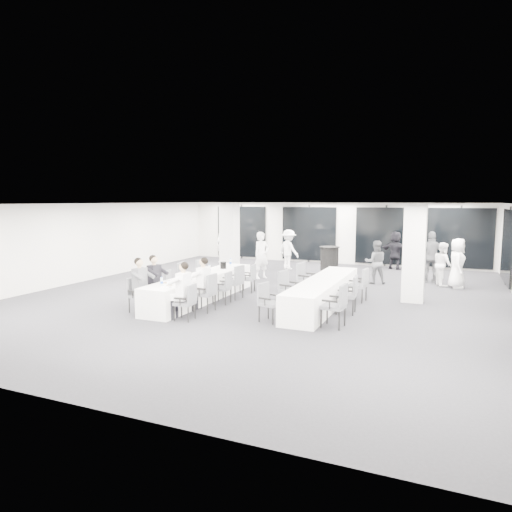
% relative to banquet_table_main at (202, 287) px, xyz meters
% --- Properties ---
extents(room, '(14.04, 16.04, 2.84)m').
position_rel_banquet_table_main_xyz_m(room, '(2.39, 2.37, 1.01)').
color(room, '#232328').
rests_on(room, ground).
extents(column_left, '(0.60, 0.60, 2.80)m').
position_rel_banquet_table_main_xyz_m(column_left, '(-1.29, 4.46, 1.02)').
color(column_left, silver).
rests_on(column_left, floor).
extents(column_right, '(0.60, 0.60, 2.80)m').
position_rel_banquet_table_main_xyz_m(column_right, '(5.71, 2.26, 1.02)').
color(column_right, silver).
rests_on(column_right, floor).
extents(banquet_table_main, '(0.90, 5.00, 0.75)m').
position_rel_banquet_table_main_xyz_m(banquet_table_main, '(0.00, 0.00, 0.00)').
color(banquet_table_main, white).
rests_on(banquet_table_main, floor).
extents(banquet_table_side, '(0.90, 5.00, 0.75)m').
position_rel_banquet_table_main_xyz_m(banquet_table_side, '(3.48, 0.63, 0.00)').
color(banquet_table_side, white).
rests_on(banquet_table_side, floor).
extents(cocktail_table, '(0.80, 0.80, 1.11)m').
position_rel_banquet_table_main_xyz_m(cocktail_table, '(2.31, 5.99, 0.19)').
color(cocktail_table, black).
rests_on(cocktail_table, floor).
extents(chair_main_left_near, '(0.52, 0.56, 0.90)m').
position_rel_banquet_table_main_xyz_m(chair_main_left_near, '(-0.83, -1.90, 0.14)').
color(chair_main_left_near, '#4F5156').
rests_on(chair_main_left_near, floor).
extents(chair_main_left_second, '(0.50, 0.56, 0.98)m').
position_rel_banquet_table_main_xyz_m(chair_main_left_second, '(-0.84, -1.28, 0.18)').
color(chair_main_left_second, '#4F5156').
rests_on(chair_main_left_second, floor).
extents(chair_main_left_mid, '(0.51, 0.55, 0.87)m').
position_rel_banquet_table_main_xyz_m(chair_main_left_mid, '(-0.82, -0.29, 0.12)').
color(chair_main_left_mid, '#4F5156').
rests_on(chair_main_left_mid, floor).
extents(chair_main_left_fourth, '(0.60, 0.63, 1.00)m').
position_rel_banquet_table_main_xyz_m(chair_main_left_fourth, '(-0.84, 0.47, 0.20)').
color(chair_main_left_fourth, '#4F5156').
rests_on(chair_main_left_fourth, floor).
extents(chair_main_left_far, '(0.53, 0.58, 0.96)m').
position_rel_banquet_table_main_xyz_m(chair_main_left_far, '(-0.83, 1.62, 0.17)').
color(chair_main_left_far, '#4F5156').
rests_on(chair_main_left_far, floor).
extents(chair_main_right_near, '(0.48, 0.53, 0.89)m').
position_rel_banquet_table_main_xyz_m(chair_main_right_near, '(0.83, -2.12, 0.13)').
color(chair_main_right_near, '#4F5156').
rests_on(chair_main_right_near, floor).
extents(chair_main_right_second, '(0.51, 0.57, 1.00)m').
position_rel_banquet_table_main_xyz_m(chair_main_right_second, '(0.84, -1.16, 0.20)').
color(chair_main_right_second, '#4F5156').
rests_on(chair_main_right_second, floor).
extents(chair_main_right_mid, '(0.49, 0.54, 0.91)m').
position_rel_banquet_table_main_xyz_m(chair_main_right_mid, '(0.83, -0.16, 0.14)').
color(chair_main_right_mid, '#4F5156').
rests_on(chair_main_right_mid, floor).
extents(chair_main_right_fourth, '(0.56, 0.61, 1.00)m').
position_rel_banquet_table_main_xyz_m(chair_main_right_fourth, '(0.84, 0.54, 0.20)').
color(chair_main_right_fourth, '#4F5156').
rests_on(chair_main_right_fourth, floor).
extents(chair_main_right_far, '(0.51, 0.55, 0.89)m').
position_rel_banquet_table_main_xyz_m(chair_main_right_far, '(0.83, 1.62, 0.13)').
color(chair_main_right_far, '#4F5156').
rests_on(chair_main_right_far, floor).
extents(chair_side_left_near, '(0.55, 0.59, 0.93)m').
position_rel_banquet_table_main_xyz_m(chair_side_left_near, '(2.65, -1.42, 0.15)').
color(chair_side_left_near, '#4F5156').
rests_on(chair_side_left_near, floor).
extents(chair_side_left_mid, '(0.60, 0.64, 1.02)m').
position_rel_banquet_table_main_xyz_m(chair_side_left_mid, '(2.64, 0.08, 0.21)').
color(chair_side_left_mid, '#4F5156').
rests_on(chair_side_left_mid, floor).
extents(chair_side_left_far, '(0.60, 0.64, 1.03)m').
position_rel_banquet_table_main_xyz_m(chair_side_left_far, '(2.64, 1.68, 0.21)').
color(chair_side_left_far, '#4F5156').
rests_on(chair_side_left_far, floor).
extents(chair_side_right_near, '(0.55, 0.61, 1.02)m').
position_rel_banquet_table_main_xyz_m(chair_side_right_near, '(4.32, -1.32, 0.21)').
color(chair_side_right_near, '#4F5156').
rests_on(chair_side_right_near, floor).
extents(chair_side_right_mid, '(0.53, 0.58, 0.99)m').
position_rel_banquet_table_main_xyz_m(chair_side_right_mid, '(4.32, 0.09, 0.19)').
color(chair_side_right_mid, '#4F5156').
rests_on(chair_side_right_mid, floor).
extents(chair_side_right_far, '(0.54, 0.59, 0.97)m').
position_rel_banquet_table_main_xyz_m(chair_side_right_far, '(4.31, 1.61, 0.18)').
color(chair_side_right_far, '#4F5156').
rests_on(chair_side_right_far, floor).
extents(seated_guest_a, '(0.50, 0.38, 1.44)m').
position_rel_banquet_table_main_xyz_m(seated_guest_a, '(-0.67, -1.91, 0.44)').
color(seated_guest_a, '#4E5055').
rests_on(seated_guest_a, floor).
extents(seated_guest_b, '(0.50, 0.38, 1.44)m').
position_rel_banquet_table_main_xyz_m(seated_guest_b, '(-0.67, -1.28, 0.44)').
color(seated_guest_b, black).
rests_on(seated_guest_b, floor).
extents(seated_guest_c, '(0.50, 0.38, 1.44)m').
position_rel_banquet_table_main_xyz_m(seated_guest_c, '(0.67, -2.13, 0.44)').
color(seated_guest_c, white).
rests_on(seated_guest_c, floor).
extents(seated_guest_d, '(0.50, 0.38, 1.44)m').
position_rel_banquet_table_main_xyz_m(seated_guest_d, '(0.67, -1.16, 0.44)').
color(seated_guest_d, white).
rests_on(seated_guest_d, floor).
extents(standing_guest_a, '(0.87, 0.92, 1.98)m').
position_rel_banquet_table_main_xyz_m(standing_guest_a, '(0.18, 4.17, 0.61)').
color(standing_guest_a, white).
rests_on(standing_guest_a, floor).
extents(standing_guest_b, '(0.93, 0.71, 1.72)m').
position_rel_banquet_table_main_xyz_m(standing_guest_b, '(4.27, 4.73, 0.48)').
color(standing_guest_b, '#4E5055').
rests_on(standing_guest_b, floor).
extents(standing_guest_c, '(1.37, 1.12, 1.89)m').
position_rel_banquet_table_main_xyz_m(standing_guest_c, '(0.34, 6.79, 0.57)').
color(standing_guest_c, white).
rests_on(standing_guest_c, floor).
extents(standing_guest_d, '(1.29, 0.83, 2.06)m').
position_rel_banquet_table_main_xyz_m(standing_guest_d, '(6.06, 5.72, 0.66)').
color(standing_guest_d, '#4E5055').
rests_on(standing_guest_d, floor).
extents(standing_guest_e, '(0.61, 0.94, 1.88)m').
position_rel_banquet_table_main_xyz_m(standing_guest_e, '(6.89, 4.98, 0.56)').
color(standing_guest_e, white).
rests_on(standing_guest_e, floor).
extents(standing_guest_f, '(1.80, 1.31, 1.84)m').
position_rel_banquet_table_main_xyz_m(standing_guest_f, '(4.54, 8.46, 0.54)').
color(standing_guest_f, black).
rests_on(standing_guest_f, floor).
extents(standing_guest_g, '(0.83, 0.69, 2.12)m').
position_rel_banquet_table_main_xyz_m(standing_guest_g, '(-3.17, 7.55, 0.69)').
color(standing_guest_g, white).
rests_on(standing_guest_g, floor).
extents(standing_guest_h, '(0.76, 0.94, 1.69)m').
position_rel_banquet_table_main_xyz_m(standing_guest_h, '(6.45, 5.22, 0.47)').
color(standing_guest_h, white).
rests_on(standing_guest_h, floor).
extents(ice_bucket_near, '(0.20, 0.20, 0.23)m').
position_rel_banquet_table_main_xyz_m(ice_bucket_near, '(0.10, -0.90, 0.49)').
color(ice_bucket_near, black).
rests_on(ice_bucket_near, banquet_table_main).
extents(ice_bucket_far, '(0.19, 0.19, 0.22)m').
position_rel_banquet_table_main_xyz_m(ice_bucket_far, '(0.04, 1.32, 0.49)').
color(ice_bucket_far, black).
rests_on(ice_bucket_far, banquet_table_main).
extents(water_bottle_a, '(0.07, 0.07, 0.22)m').
position_rel_banquet_table_main_xyz_m(water_bottle_a, '(-0.06, -1.90, 0.48)').
color(water_bottle_a, silver).
rests_on(water_bottle_a, banquet_table_main).
extents(water_bottle_b, '(0.08, 0.08, 0.24)m').
position_rel_banquet_table_main_xyz_m(water_bottle_b, '(0.05, 0.39, 0.49)').
color(water_bottle_b, silver).
rests_on(water_bottle_b, banquet_table_main).
extents(water_bottle_c, '(0.08, 0.08, 0.24)m').
position_rel_banquet_table_main_xyz_m(water_bottle_c, '(-0.04, 2.00, 0.49)').
color(water_bottle_c, silver).
rests_on(water_bottle_c, banquet_table_main).
extents(plate_a, '(0.19, 0.19, 0.03)m').
position_rel_banquet_table_main_xyz_m(plate_a, '(-0.17, -1.57, 0.39)').
color(plate_a, white).
rests_on(plate_a, banquet_table_main).
extents(plate_b, '(0.20, 0.20, 0.03)m').
position_rel_banquet_table_main_xyz_m(plate_b, '(0.12, -1.82, 0.39)').
color(plate_b, white).
rests_on(plate_b, banquet_table_main).
extents(plate_c, '(0.18, 0.18, 0.03)m').
position_rel_banquet_table_main_xyz_m(plate_c, '(0.02, -0.42, 0.39)').
color(plate_c, white).
rests_on(plate_c, banquet_table_main).
extents(wine_glass, '(0.08, 0.08, 0.22)m').
position_rel_banquet_table_main_xyz_m(wine_glass, '(0.26, -2.00, 0.54)').
color(wine_glass, silver).
rests_on(wine_glass, banquet_table_main).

